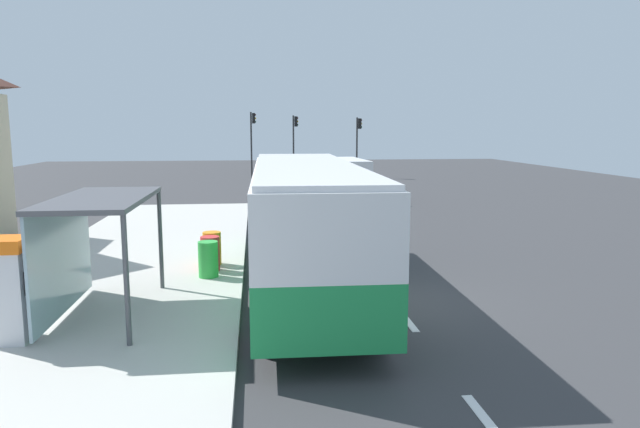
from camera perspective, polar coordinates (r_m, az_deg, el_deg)
The scene contains 21 objects.
ground_plane at distance 27.42m, azimuth -0.23°, elevation -0.06°, with size 56.00×92.00×0.04m, color #38383A.
sidewalk_platform at distance 15.86m, azimuth -18.97°, elevation -6.54°, with size 6.20×30.00×0.18m, color beige.
lane_stripe_seg_1 at distance 13.03m, azimuth 8.16°, elevation -9.82°, with size 0.16×2.20×0.01m, color silver.
lane_stripe_seg_2 at distance 17.73m, azimuth 4.09°, elevation -4.79°, with size 0.16×2.20×0.01m, color silver.
lane_stripe_seg_3 at distance 22.55m, azimuth 1.78°, elevation -1.88°, with size 0.16×2.20×0.01m, color silver.
lane_stripe_seg_4 at distance 27.44m, azimuth 0.29°, elevation -0.00°, with size 0.16×2.20×0.01m, color silver.
lane_stripe_seg_5 at distance 32.37m, azimuth -0.75°, elevation 1.31°, with size 0.16×2.20×0.01m, color silver.
lane_stripe_seg_6 at distance 37.31m, azimuth -1.51°, elevation 2.27°, with size 0.16×2.20×0.01m, color silver.
lane_stripe_seg_7 at distance 42.27m, azimuth -2.09°, elevation 3.01°, with size 0.16×2.20×0.01m, color silver.
bus at distance 14.37m, azimuth -1.49°, elevation -0.46°, with size 2.71×11.05×3.21m.
white_van at distance 33.15m, azimuth 2.49°, elevation 3.80°, with size 2.22×5.28×2.30m.
sedan_near at distance 44.68m, azimuth 0.31°, elevation 4.33°, with size 2.02×4.48×1.52m.
sedan_far at distance 55.05m, azimuth -0.97°, elevation 5.13°, with size 1.97×4.46×1.52m.
ticket_machine at distance 12.04m, azimuth -28.22°, elevation -6.54°, with size 0.66×0.76×1.94m.
recycling_bin_green at distance 15.50m, azimuth -11.00°, elevation -4.42°, with size 0.52×0.52×0.95m, color green.
recycling_bin_red at distance 16.19m, azimuth -10.81°, elevation -3.86°, with size 0.52×0.52×0.95m, color red.
recycling_bin_orange at distance 16.87m, azimuth -10.63°, elevation -3.35°, with size 0.52×0.52×0.95m, color orange.
traffic_light_near_side at distance 47.63m, azimuth 3.79°, elevation 7.55°, with size 0.49×0.28×4.89m.
traffic_light_far_side at distance 47.67m, azimuth -6.71°, elevation 7.82°, with size 0.49×0.28×5.32m.
traffic_light_median at distance 48.59m, azimuth -2.53°, elevation 7.71°, with size 0.49×0.28×5.08m.
bus_shelter at distance 12.86m, azimuth -22.06°, elevation -1.01°, with size 1.80×4.00×2.50m.
Camera 1 is at (-2.93, -12.95, 4.10)m, focal length 32.36 mm.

